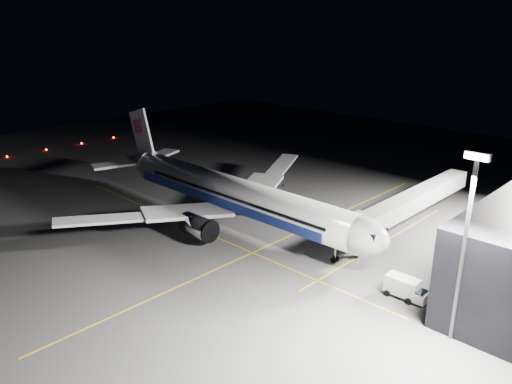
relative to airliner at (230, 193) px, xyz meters
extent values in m
plane|color=#4C4C4F|center=(1.08, 0.00, -5.16)|extent=(200.00, 200.00, 0.00)
cube|color=gold|center=(11.08, 0.00, -5.16)|extent=(0.25, 80.00, 0.01)
cube|color=gold|center=(1.08, -6.00, -5.16)|extent=(70.00, 0.25, 0.01)
cube|color=gold|center=(23.08, 10.00, -5.16)|extent=(0.25, 40.00, 0.01)
cylinder|color=silver|center=(1.08, 0.00, 0.14)|extent=(48.00, 5.60, 5.60)
ellipsoid|color=silver|center=(25.08, 0.00, 0.14)|extent=(8.96, 5.60, 5.60)
cube|color=black|center=(27.38, 0.00, 1.14)|extent=(2.20, 3.40, 0.90)
cone|color=silver|center=(-27.42, 0.00, 0.44)|extent=(9.00, 5.49, 5.49)
cube|color=navy|center=(0.08, 2.78, -0.76)|extent=(42.24, 0.25, 1.50)
cube|color=navy|center=(0.08, -2.78, -0.76)|extent=(42.24, 0.25, 1.50)
cube|color=silver|center=(-1.42, 8.00, -1.46)|extent=(11.36, 15.23, 1.53)
cube|color=silver|center=(-1.42, -8.00, -1.46)|extent=(11.36, 15.23, 1.53)
cube|color=silver|center=(-6.42, 20.50, -0.59)|extent=(8.57, 13.22, 1.31)
cube|color=silver|center=(-6.42, -20.50, -0.59)|extent=(8.57, 13.22, 1.31)
cube|color=silver|center=(-26.92, 5.20, 0.74)|extent=(6.20, 9.67, 0.45)
cube|color=silver|center=(-26.92, -5.20, 0.74)|extent=(6.20, 9.67, 0.45)
cube|color=white|center=(-25.12, 0.00, 6.34)|extent=(7.53, 0.40, 10.28)
cube|color=#DA4A7C|center=(-25.92, 0.00, 7.74)|extent=(3.22, 0.55, 3.22)
cylinder|color=#B7B7BF|center=(2.28, 9.00, -2.61)|extent=(5.60, 3.40, 3.40)
cylinder|color=#B7B7BF|center=(2.28, -9.00, -2.61)|extent=(5.60, 3.40, 3.40)
cylinder|color=#9999A0|center=(21.58, 0.00, -3.91)|extent=(0.26, 0.26, 2.50)
cylinder|color=black|center=(21.58, 0.00, -4.71)|extent=(0.90, 0.70, 0.90)
cylinder|color=#9999A0|center=(-1.92, 4.30, -3.91)|extent=(0.26, 0.26, 2.50)
cylinder|color=#9999A0|center=(-1.92, -4.30, -3.91)|extent=(0.26, 0.26, 2.50)
cylinder|color=black|center=(-1.92, 4.30, -4.61)|extent=(1.10, 1.60, 1.10)
cylinder|color=black|center=(-1.92, -4.30, -4.61)|extent=(1.10, 1.60, 1.10)
cube|color=brown|center=(38.03, 14.00, -0.16)|extent=(0.15, 36.00, 3.00)
cube|color=#B2B2B7|center=(23.08, 20.05, -0.56)|extent=(3.00, 33.90, 2.80)
cube|color=#B2B2B7|center=(23.08, 4.20, -0.56)|extent=(3.60, 3.20, 3.40)
cylinder|color=#9999A0|center=(23.08, 4.20, -3.61)|extent=(0.70, 0.70, 3.10)
cylinder|color=black|center=(23.08, 3.30, -4.81)|extent=(0.70, 0.30, 0.70)
cylinder|color=black|center=(23.08, 5.10, -4.81)|extent=(0.70, 0.30, 0.70)
cylinder|color=#59595E|center=(41.08, -6.00, 4.84)|extent=(0.44, 0.44, 20.00)
cube|color=#59595E|center=(41.08, -6.00, 15.14)|extent=(2.40, 0.50, 0.80)
cube|color=white|center=(41.08, -6.35, 15.14)|extent=(2.20, 0.15, 0.60)
sphere|color=#FF140A|center=(-70.92, -10.00, -4.94)|extent=(0.44, 0.44, 0.44)
sphere|color=#FF140A|center=(-70.92, 0.00, -4.94)|extent=(0.44, 0.44, 0.44)
sphere|color=#FF140A|center=(-70.92, 10.00, -4.94)|extent=(0.44, 0.44, 0.44)
sphere|color=#FF140A|center=(-70.92, 20.00, -4.94)|extent=(0.44, 0.44, 0.44)
sphere|color=#FF140A|center=(-70.92, 30.00, -4.94)|extent=(0.44, 0.44, 0.44)
cube|color=silver|center=(33.05, -2.00, -3.59)|extent=(4.10, 2.12, 2.23)
cube|color=silver|center=(35.48, -1.94, -4.20)|extent=(1.67, 1.96, 1.21)
cube|color=black|center=(35.48, -1.94, -3.70)|extent=(1.26, 1.75, 0.51)
cylinder|color=black|center=(34.44, -0.90, -4.76)|extent=(0.82, 0.27, 0.81)
cylinder|color=black|center=(34.49, -3.03, -4.76)|extent=(0.82, 0.27, 0.81)
cylinder|color=black|center=(31.61, -0.97, -4.76)|extent=(0.82, 0.27, 0.81)
cylinder|color=black|center=(31.66, -3.10, -4.76)|extent=(0.82, 0.27, 0.81)
cube|color=black|center=(-7.50, 20.21, -4.38)|extent=(2.90, 2.33, 1.15)
cube|color=black|center=(-7.50, 20.21, -3.64)|extent=(1.34, 1.34, 0.63)
sphere|color=#FFF2CC|center=(-8.27, 19.61, -4.38)|extent=(0.27, 0.27, 0.27)
sphere|color=#FFF2CC|center=(-7.29, 19.26, -4.38)|extent=(0.27, 0.27, 0.27)
cylinder|color=black|center=(-6.32, 20.73, -4.85)|extent=(0.67, 0.43, 0.63)
cylinder|color=black|center=(-6.92, 19.05, -4.85)|extent=(0.67, 0.43, 0.63)
cylinder|color=black|center=(-8.09, 21.36, -4.85)|extent=(0.67, 0.43, 0.63)
cylinder|color=black|center=(-8.69, 19.69, -4.85)|extent=(0.67, 0.43, 0.63)
cone|color=#FF410A|center=(5.69, 13.39, -4.85)|extent=(0.42, 0.42, 0.63)
cone|color=#FF410A|center=(7.08, 10.41, -4.82)|extent=(0.45, 0.45, 0.68)
cone|color=#FF410A|center=(-6.92, 7.02, -4.85)|extent=(0.42, 0.42, 0.63)
camera|label=1|loc=(57.75, -53.61, 27.34)|focal=35.00mm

